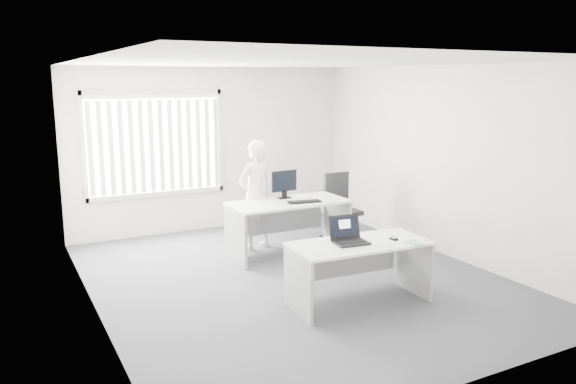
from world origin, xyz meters
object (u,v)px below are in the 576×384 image
desk_near (359,259)px  laptop (351,231)px  person (256,195)px  desk_far (289,216)px  monitor (284,184)px  office_chair (341,219)px

desk_near → laptop: (-0.12, 0.00, 0.36)m
person → laptop: person is taller
laptop → desk_near: bearing=4.3°
desk_far → person: size_ratio=1.04×
desk_near → desk_far: size_ratio=0.94×
desk_far → person: 0.63m
desk_near → monitor: monitor is taller
monitor → desk_near: bearing=-99.5°
office_chair → person: 1.54m
person → desk_far: bearing=108.5°
desk_far → laptop: bearing=-98.0°
office_chair → desk_near: bearing=-119.9°
desk_near → office_chair: size_ratio=1.52×
desk_near → monitor: (0.23, 2.32, 0.49)m
desk_near → monitor: bearing=88.0°
person → laptop: 2.56m
desk_near → person: 2.58m
person → laptop: size_ratio=4.38×
desk_near → person: size_ratio=0.98×
office_chair → monitor: size_ratio=2.55×
person → laptop: bearing=74.7°
desk_far → office_chair: 1.17m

